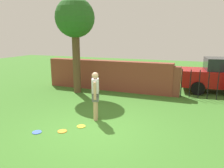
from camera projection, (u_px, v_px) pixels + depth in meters
ground_plane at (93, 130)px, 6.49m from camera, size 40.00×40.00×0.00m
brick_wall at (107, 75)px, 11.18m from camera, size 6.67×0.50×1.53m
tree at (75, 20)px, 10.06m from camera, size 1.86×1.86×4.54m
person at (95, 94)px, 7.15m from camera, size 0.34×0.51×1.62m
fence_gate at (204, 84)px, 9.56m from camera, size 2.88×0.44×1.40m
frisbee_yellow at (81, 126)px, 6.72m from camera, size 0.27×0.27×0.02m
frisbee_blue at (37, 132)px, 6.32m from camera, size 0.27×0.27×0.02m
frisbee_orange at (62, 131)px, 6.38m from camera, size 0.27×0.27×0.02m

